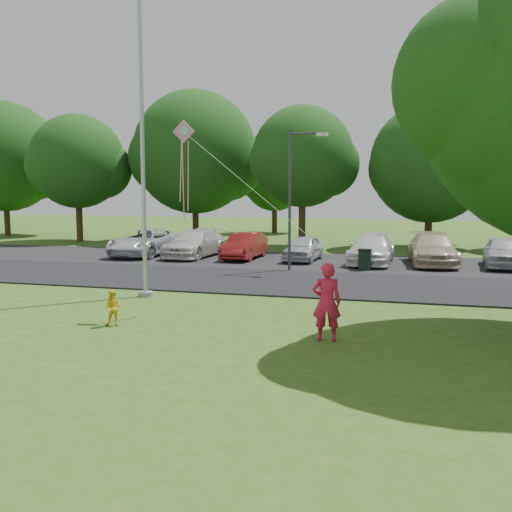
% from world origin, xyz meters
% --- Properties ---
extents(ground, '(120.00, 120.00, 0.00)m').
position_xyz_m(ground, '(0.00, 0.00, 0.00)').
color(ground, '#305717').
rests_on(ground, ground).
extents(park_road, '(60.00, 6.00, 0.06)m').
position_xyz_m(park_road, '(0.00, 9.00, 0.03)').
color(park_road, black).
rests_on(park_road, ground).
extents(parking_strip, '(42.00, 7.00, 0.06)m').
position_xyz_m(parking_strip, '(0.00, 15.50, 0.03)').
color(parking_strip, black).
rests_on(parking_strip, ground).
extents(flagpole, '(0.50, 0.50, 10.00)m').
position_xyz_m(flagpole, '(-3.50, 5.00, 4.17)').
color(flagpole, '#B7BABF').
rests_on(flagpole, ground).
extents(street_lamp, '(1.71, 0.39, 6.09)m').
position_xyz_m(street_lamp, '(0.15, 12.07, 3.66)').
color(street_lamp, '#3F3F44').
rests_on(street_lamp, ground).
extents(trash_can, '(0.62, 0.62, 0.98)m').
position_xyz_m(trash_can, '(3.10, 12.98, 0.50)').
color(trash_can, black).
rests_on(trash_can, ground).
extents(tree_row, '(64.35, 11.94, 10.88)m').
position_xyz_m(tree_row, '(1.59, 24.23, 5.71)').
color(tree_row, '#332316').
rests_on(tree_row, ground).
extents(horizon_trees, '(77.46, 7.20, 7.02)m').
position_xyz_m(horizon_trees, '(4.06, 33.88, 4.30)').
color(horizon_trees, '#332316').
rests_on(horizon_trees, ground).
extents(parked_cars, '(20.08, 5.41, 1.46)m').
position_xyz_m(parked_cars, '(-0.54, 15.58, 0.76)').
color(parked_cars, silver).
rests_on(parked_cars, ground).
extents(woman, '(0.75, 0.57, 1.87)m').
position_xyz_m(woman, '(3.17, 0.93, 0.93)').
color(woman, red).
rests_on(woman, ground).
extents(child_yellow, '(0.53, 0.45, 0.96)m').
position_xyz_m(child_yellow, '(-2.41, 0.93, 0.48)').
color(child_yellow, yellow).
rests_on(child_yellow, ground).
extents(kite, '(4.65, 2.18, 3.37)m').
position_xyz_m(kite, '(-1.08, 2.79, 4.69)').
color(kite, pink).
rests_on(kite, ground).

